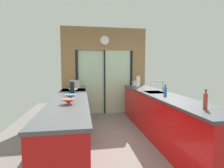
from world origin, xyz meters
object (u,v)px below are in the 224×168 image
knife_block (72,89)px  stock_pot (75,84)px  mixing_bowl_far (73,91)px  mixing_bowl_near (69,101)px  mixing_bowl_mid (71,97)px  oven_range (74,108)px  soap_bottle_far (165,91)px  soap_bottle_near (205,101)px  paper_towel_roll (138,82)px  kettle (135,82)px

knife_block → stock_pot: size_ratio=0.97×
mixing_bowl_far → mixing_bowl_near: bearing=-90.0°
mixing_bowl_mid → mixing_bowl_far: bearing=90.0°
oven_range → soap_bottle_far: (1.80, -1.21, 0.55)m
knife_block → soap_bottle_near: (1.78, -1.54, 0.00)m
mixing_bowl_near → soap_bottle_far: soap_bottle_far is taller
soap_bottle_near → paper_towel_roll: bearing=90.0°
knife_block → mixing_bowl_far: bearing=90.0°
paper_towel_roll → knife_block: bearing=-144.1°
mixing_bowl_near → paper_towel_roll: size_ratio=0.62×
oven_range → stock_pot: stock_pot is taller
mixing_bowl_mid → soap_bottle_near: soap_bottle_near is taller
knife_block → kettle: bearing=41.9°
stock_pot → oven_range: bearing=-92.2°
knife_block → kettle: 2.40m
knife_block → kettle: (1.78, 1.60, -0.01)m
mixing_bowl_near → stock_pot: size_ratio=0.73×
mixing_bowl_mid → paper_towel_roll: paper_towel_roll is taller
kettle → soap_bottle_far: 2.00m
soap_bottle_far → paper_towel_roll: size_ratio=0.67×
mixing_bowl_far → soap_bottle_near: soap_bottle_near is taller
soap_bottle_far → paper_towel_roll: bearing=90.0°
mixing_bowl_near → kettle: 3.10m
kettle → paper_towel_roll: bearing=-90.4°
stock_pot → paper_towel_roll: size_ratio=0.86×
stock_pot → soap_bottle_near: size_ratio=1.06×
mixing_bowl_far → soap_bottle_near: 2.59m
knife_block → stock_pot: bearing=90.0°
mixing_bowl_far → kettle: 2.19m
soap_bottle_near → soap_bottle_far: (0.00, 1.13, -0.02)m
mixing_bowl_far → knife_block: size_ratio=0.75×
mixing_bowl_far → soap_bottle_far: soap_bottle_far is taller
soap_bottle_near → knife_block: bearing=139.2°
stock_pot → mixing_bowl_mid: bearing=-90.0°
oven_range → knife_block: 0.99m
mixing_bowl_far → soap_bottle_far: size_ratio=0.93×
mixing_bowl_mid → kettle: (1.78, 2.11, 0.05)m
oven_range → mixing_bowl_far: bearing=-87.8°
mixing_bowl_mid → stock_pot: bearing=90.0°
knife_block → soap_bottle_far: bearing=-12.8°
kettle → stock_pot: bearing=-170.5°
oven_range → soap_bottle_near: 3.01m
soap_bottle_far → paper_towel_roll: paper_towel_roll is taller
knife_block → paper_towel_roll: 2.20m
soap_bottle_near → paper_towel_roll: paper_towel_roll is taller
soap_bottle_far → oven_range: bearing=146.0°
mixing_bowl_far → soap_bottle_near: bearing=-46.5°
oven_range → mixing_bowl_far: size_ratio=4.61×
soap_bottle_near → soap_bottle_far: soap_bottle_near is taller
mixing_bowl_mid → paper_towel_roll: bearing=45.2°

